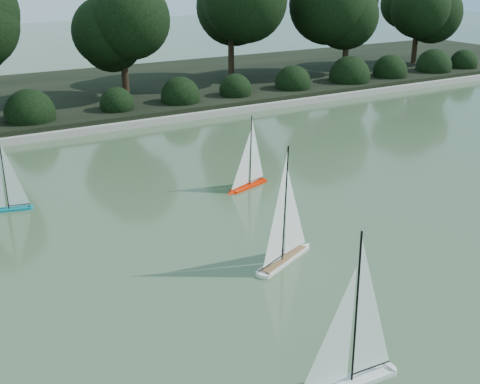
# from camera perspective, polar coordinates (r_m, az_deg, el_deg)

# --- Properties ---
(ground) EXTENTS (80.00, 80.00, 0.00)m
(ground) POSITION_cam_1_polar(r_m,az_deg,el_deg) (8.56, 10.59, -7.54)
(ground) COLOR #33482B
(ground) RESTS_ON ground
(pond_coping) EXTENTS (40.00, 0.35, 0.18)m
(pond_coping) POSITION_cam_1_polar(r_m,az_deg,el_deg) (15.93, -11.00, 6.25)
(pond_coping) COLOR gray
(pond_coping) RESTS_ON ground
(far_bank) EXTENTS (40.00, 8.00, 0.30)m
(far_bank) POSITION_cam_1_polar(r_m,az_deg,el_deg) (19.64, -15.11, 8.85)
(far_bank) COLOR black
(far_bank) RESTS_ON ground
(tree_line) EXTENTS (26.31, 3.93, 4.39)m
(tree_line) POSITION_cam_1_polar(r_m,az_deg,el_deg) (18.19, -10.56, 16.25)
(tree_line) COLOR black
(tree_line) RESTS_ON ground
(shrub_hedge) EXTENTS (29.10, 1.10, 1.10)m
(shrub_hedge) POSITION_cam_1_polar(r_m,az_deg,el_deg) (16.67, -12.17, 8.09)
(shrub_hedge) COLOR black
(shrub_hedge) RESTS_ON ground
(sailboat_white_a) EXTENTS (1.33, 0.29, 1.81)m
(sailboat_white_a) POSITION_cam_1_polar(r_m,az_deg,el_deg) (6.30, 9.54, -15.88)
(sailboat_white_a) COLOR silver
(sailboat_white_a) RESTS_ON ground
(sailboat_white_b) EXTENTS (1.32, 0.72, 1.87)m
(sailboat_white_b) POSITION_cam_1_polar(r_m,az_deg,el_deg) (8.68, 4.56, -4.64)
(sailboat_white_b) COLOR silver
(sailboat_white_b) RESTS_ON ground
(sailboat_orange) EXTENTS (1.08, 0.47, 1.49)m
(sailboat_orange) POSITION_cam_1_polar(r_m,az_deg,el_deg) (11.39, 0.54, 1.48)
(sailboat_orange) COLOR #F32100
(sailboat_orange) RESTS_ON ground
(sailboat_teal) EXTENTS (0.98, 0.38, 1.35)m
(sailboat_teal) POSITION_cam_1_polar(r_m,az_deg,el_deg) (11.12, -21.76, -0.70)
(sailboat_teal) COLOR #097687
(sailboat_teal) RESTS_ON ground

